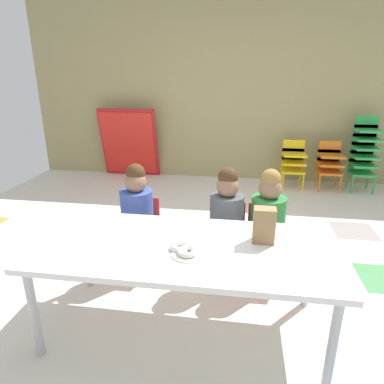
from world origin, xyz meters
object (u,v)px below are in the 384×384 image
(seated_child_near_camera, at_px, (137,209))
(kid_chair_orange_stack, at_px, (330,162))
(kid_chair_yellow_stack, at_px, (293,161))
(donut_powdered_on_plate, at_px, (187,251))
(kid_chair_green_stack, at_px, (365,150))
(paper_bag_brown, at_px, (264,225))
(craft_table, at_px, (184,252))
(seated_child_middle_seat, at_px, (227,214))
(paper_plate_near_edge, at_px, (187,254))
(donut_powdered_loose, at_px, (180,246))
(folded_activity_table, at_px, (129,143))
(seated_child_far_right, at_px, (268,216))

(seated_child_near_camera, relative_size, kid_chair_orange_stack, 1.35)
(kid_chair_yellow_stack, distance_m, donut_powdered_on_plate, 3.37)
(kid_chair_green_stack, relative_size, paper_bag_brown, 4.73)
(kid_chair_yellow_stack, xyz_separation_m, donut_powdered_on_plate, (-1.02, -3.20, 0.23))
(craft_table, xyz_separation_m, seated_child_middle_seat, (0.22, 0.63, -0.00))
(paper_plate_near_edge, xyz_separation_m, donut_powdered_loose, (-0.05, 0.06, 0.01))
(folded_activity_table, height_order, paper_bag_brown, folded_activity_table)
(kid_chair_yellow_stack, bearing_deg, paper_bag_brown, -101.21)
(kid_chair_yellow_stack, bearing_deg, donut_powdered_loose, -108.84)
(craft_table, relative_size, seated_child_far_right, 1.95)
(seated_child_middle_seat, distance_m, kid_chair_yellow_stack, 2.60)
(seated_child_middle_seat, relative_size, kid_chair_orange_stack, 1.35)
(donut_powdered_loose, bearing_deg, kid_chair_yellow_stack, 71.16)
(seated_child_middle_seat, bearing_deg, donut_powdered_on_plate, -103.83)
(paper_plate_near_edge, relative_size, donut_powdered_on_plate, 1.51)
(paper_plate_near_edge, xyz_separation_m, donut_powdered_on_plate, (0.00, 0.00, 0.02))
(donut_powdered_loose, bearing_deg, paper_bag_brown, 19.02)
(craft_table, xyz_separation_m, seated_child_near_camera, (-0.49, 0.63, -0.00))
(craft_table, distance_m, seated_child_middle_seat, 0.67)
(seated_child_middle_seat, height_order, kid_chair_green_stack, kid_chair_green_stack)
(craft_table, height_order, seated_child_near_camera, seated_child_near_camera)
(kid_chair_yellow_stack, xyz_separation_m, paper_bag_brown, (-0.59, -2.98, 0.32))
(paper_bag_brown, height_order, donut_powdered_on_plate, paper_bag_brown)
(kid_chair_green_stack, bearing_deg, kid_chair_orange_stack, -179.87)
(kid_chair_orange_stack, height_order, donut_powdered_on_plate, kid_chair_orange_stack)
(folded_activity_table, xyz_separation_m, donut_powdered_on_plate, (1.49, -3.42, 0.09))
(seated_child_middle_seat, xyz_separation_m, folded_activity_table, (-1.68, 2.66, -0.02))
(craft_table, bearing_deg, donut_powdered_on_plate, -71.74)
(seated_child_middle_seat, distance_m, folded_activity_table, 3.15)
(craft_table, distance_m, paper_bag_brown, 0.51)
(craft_table, height_order, paper_plate_near_edge, paper_plate_near_edge)
(seated_child_near_camera, distance_m, kid_chair_yellow_stack, 2.91)
(craft_table, xyz_separation_m, kid_chair_orange_stack, (1.56, 3.09, -0.16))
(kid_chair_yellow_stack, height_order, folded_activity_table, folded_activity_table)
(kid_chair_yellow_stack, xyz_separation_m, folded_activity_table, (-2.51, 0.21, 0.14))
(craft_table, height_order, kid_chair_yellow_stack, kid_chair_yellow_stack)
(craft_table, bearing_deg, folded_activity_table, 113.81)
(kid_chair_orange_stack, distance_m, donut_powdered_on_plate, 3.55)
(folded_activity_table, distance_m, paper_plate_near_edge, 3.73)
(kid_chair_green_stack, bearing_deg, donut_powdered_loose, -122.61)
(kid_chair_yellow_stack, bearing_deg, craft_table, -108.93)
(seated_child_far_right, bearing_deg, paper_bag_brown, -97.34)
(paper_plate_near_edge, height_order, donut_powdered_on_plate, donut_powdered_on_plate)
(kid_chair_orange_stack, relative_size, folded_activity_table, 0.63)
(kid_chair_orange_stack, xyz_separation_m, paper_plate_near_edge, (-1.52, -3.20, 0.21))
(folded_activity_table, height_order, donut_powdered_loose, folded_activity_table)
(seated_child_far_right, height_order, kid_chair_orange_stack, seated_child_far_right)
(kid_chair_green_stack, bearing_deg, kid_chair_yellow_stack, -179.94)
(kid_chair_orange_stack, relative_size, paper_plate_near_edge, 3.78)
(seated_child_near_camera, distance_m, donut_powdered_on_plate, 0.92)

